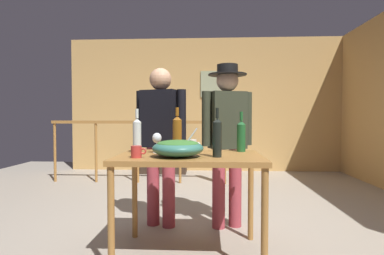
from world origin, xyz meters
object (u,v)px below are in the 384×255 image
Objects in this scene: stair_railing at (168,142)px; serving_table at (190,166)px; wine_glass at (157,139)px; flat_screen_tv at (164,139)px; person_standing_right at (227,132)px; person_standing_left at (161,134)px; wine_bottle_clear at (137,135)px; wine_bottle_dark at (217,137)px; wine_bottle_green at (241,135)px; wine_bottle_amber at (177,133)px; mug_red at (137,152)px; mug_white at (192,145)px; tv_console at (164,162)px; salad_bowl at (178,147)px; framed_picture at (211,84)px.

stair_railing is 2.60× the size of serving_table.
stair_railing is at bearing 95.68° from wine_glass.
person_standing_right is (1.08, -2.94, 0.30)m from flat_screen_tv.
serving_table is at bearing -78.33° from flat_screen_tv.
person_standing_left reaches higher than serving_table.
wine_bottle_clear is (0.09, -2.58, 0.27)m from stair_railing.
wine_bottle_dark is 0.23× the size of person_standing_right.
person_standing_left is (-0.78, 0.40, -0.01)m from wine_bottle_green.
wine_bottle_amber is 0.46m from mug_red.
person_standing_right is at bearing 49.63° from mug_red.
mug_white is at bearing 33.23° from person_standing_right.
stair_railing is 2.90m from mug_red.
tv_console is 8.02× the size of mug_white.
wine_bottle_green is at bearing -70.74° from tv_console.
stair_railing is 2.58m from wine_bottle_amber.
serving_table is (0.74, -3.63, 0.50)m from tv_console.
person_standing_right is at bearing 47.47° from wine_bottle_amber.
flat_screen_tv is at bearing -90.00° from tv_console.
wine_bottle_green reaches higher than wine_glass.
flat_screen_tv is at bearing 104.41° from wine_bottle_dark.
serving_table is at bearing -78.43° from tv_console.
wine_bottle_green is at bearing 2.38° from mug_white.
serving_table is 3.08× the size of wine_bottle_clear.
wine_bottle_amber is 0.56m from wine_bottle_green.
wine_bottle_amber reaches higher than mug_red.
wine_bottle_clear is 0.49m from mug_white.
salad_bowl is 1.02× the size of wine_bottle_amber.
wine_bottle_amber reaches higher than wine_bottle_clear.
person_standing_right is (0.68, 0.00, 0.02)m from person_standing_left.
wine_bottle_clear is at bearing -88.06° from stair_railing.
wine_glass is 0.55m from person_standing_left.
tv_console is 2.41× the size of wine_bottle_dark.
person_standing_right reaches higher than mug_red.
wine_bottle_green is at bearing 9.72° from wine_bottle_amber.
serving_table is 0.56m from wine_bottle_green.
wine_bottle_amber is at bearing -170.28° from wine_bottle_green.
salad_bowl is at bearing -80.76° from stair_railing.
person_standing_right is (0.14, -3.26, -0.83)m from framed_picture.
framed_picture is at bearing 58.78° from stair_railing.
tv_console is at bearing 101.57° from serving_table.
tv_console is (-0.20, 0.94, -0.48)m from stair_railing.
wine_bottle_clear is 0.56m from person_standing_left.
wine_glass is at bearing -82.52° from flat_screen_tv.
serving_table is at bearing 27.14° from mug_red.
person_standing_right is (0.73, 0.85, 0.11)m from mug_red.
wine_bottle_clear is 0.23× the size of person_standing_left.
serving_table is at bearing 148.59° from wine_bottle_dark.
wine_bottle_clear is at bearing -172.08° from wine_bottle_amber.
person_standing_left is (-0.55, 0.79, -0.02)m from wine_bottle_dark.
tv_console is 0.45m from flat_screen_tv.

